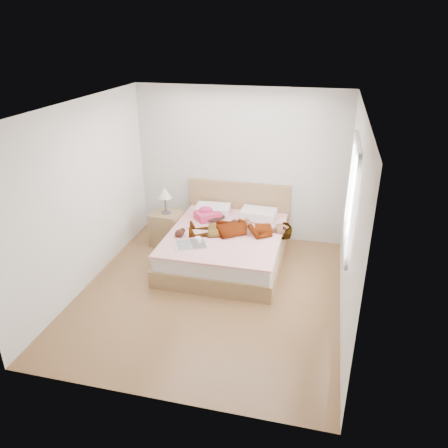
{
  "coord_description": "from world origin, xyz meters",
  "views": [
    {
      "loc": [
        1.42,
        -5.05,
        3.46
      ],
      "look_at": [
        0.0,
        0.85,
        0.7
      ],
      "focal_mm": 35.0,
      "sensor_mm": 36.0,
      "label": 1
    }
  ],
  "objects_px": {
    "woman": "(241,226)",
    "magazine": "(191,245)",
    "coffee_mug": "(198,240)",
    "plush_toy": "(180,233)",
    "towel": "(207,214)",
    "nightstand": "(167,226)",
    "phone": "(216,209)",
    "bed": "(227,243)"
  },
  "relations": [
    {
      "from": "woman",
      "to": "magazine",
      "type": "bearing_deg",
      "value": -61.04
    },
    {
      "from": "woman",
      "to": "phone",
      "type": "xyz_separation_m",
      "value": [
        -0.5,
        0.4,
        0.07
      ]
    },
    {
      "from": "woman",
      "to": "towel",
      "type": "bearing_deg",
      "value": -135.77
    },
    {
      "from": "woman",
      "to": "nightstand",
      "type": "xyz_separation_m",
      "value": [
        -1.35,
        0.29,
        -0.28
      ]
    },
    {
      "from": "coffee_mug",
      "to": "woman",
      "type": "bearing_deg",
      "value": 44.23
    },
    {
      "from": "phone",
      "to": "magazine",
      "type": "xyz_separation_m",
      "value": [
        -0.13,
        -1.0,
        -0.18
      ]
    },
    {
      "from": "nightstand",
      "to": "towel",
      "type": "bearing_deg",
      "value": 8.55
    },
    {
      "from": "bed",
      "to": "magazine",
      "type": "relative_size",
      "value": 3.72
    },
    {
      "from": "coffee_mug",
      "to": "bed",
      "type": "bearing_deg",
      "value": 60.91
    },
    {
      "from": "phone",
      "to": "magazine",
      "type": "distance_m",
      "value": 1.03
    },
    {
      "from": "phone",
      "to": "nightstand",
      "type": "bearing_deg",
      "value": 172.63
    },
    {
      "from": "woman",
      "to": "phone",
      "type": "distance_m",
      "value": 0.64
    },
    {
      "from": "phone",
      "to": "plush_toy",
      "type": "height_order",
      "value": "phone"
    },
    {
      "from": "bed",
      "to": "coffee_mug",
      "type": "height_order",
      "value": "bed"
    },
    {
      "from": "towel",
      "to": "phone",
      "type": "bearing_deg",
      "value": 3.39
    },
    {
      "from": "coffee_mug",
      "to": "plush_toy",
      "type": "bearing_deg",
      "value": 153.65
    },
    {
      "from": "bed",
      "to": "plush_toy",
      "type": "bearing_deg",
      "value": -149.71
    },
    {
      "from": "bed",
      "to": "towel",
      "type": "relative_size",
      "value": 4.17
    },
    {
      "from": "woman",
      "to": "towel",
      "type": "xyz_separation_m",
      "value": [
        -0.66,
        0.39,
        -0.03
      ]
    },
    {
      "from": "plush_toy",
      "to": "nightstand",
      "type": "xyz_separation_m",
      "value": [
        -0.47,
        0.64,
        -0.23
      ]
    },
    {
      "from": "woman",
      "to": "towel",
      "type": "relative_size",
      "value": 3.28
    },
    {
      "from": "woman",
      "to": "magazine",
      "type": "relative_size",
      "value": 2.92
    },
    {
      "from": "plush_toy",
      "to": "phone",
      "type": "bearing_deg",
      "value": 63.12
    },
    {
      "from": "bed",
      "to": "nightstand",
      "type": "distance_m",
      "value": 1.15
    },
    {
      "from": "magazine",
      "to": "nightstand",
      "type": "bearing_deg",
      "value": 129.11
    },
    {
      "from": "phone",
      "to": "nightstand",
      "type": "xyz_separation_m",
      "value": [
        -0.85,
        -0.11,
        -0.35
      ]
    },
    {
      "from": "plush_toy",
      "to": "bed",
      "type": "bearing_deg",
      "value": 30.29
    },
    {
      "from": "towel",
      "to": "plush_toy",
      "type": "distance_m",
      "value": 0.78
    },
    {
      "from": "towel",
      "to": "magazine",
      "type": "height_order",
      "value": "towel"
    },
    {
      "from": "magazine",
      "to": "nightstand",
      "type": "distance_m",
      "value": 1.16
    },
    {
      "from": "towel",
      "to": "nightstand",
      "type": "bearing_deg",
      "value": -171.45
    },
    {
      "from": "nightstand",
      "to": "phone",
      "type": "bearing_deg",
      "value": 7.61
    },
    {
      "from": "phone",
      "to": "bed",
      "type": "relative_size",
      "value": 0.05
    },
    {
      "from": "plush_toy",
      "to": "nightstand",
      "type": "bearing_deg",
      "value": 126.08
    },
    {
      "from": "magazine",
      "to": "nightstand",
      "type": "relative_size",
      "value": 0.54
    },
    {
      "from": "woman",
      "to": "bed",
      "type": "distance_m",
      "value": 0.42
    },
    {
      "from": "coffee_mug",
      "to": "nightstand",
      "type": "bearing_deg",
      "value": 134.96
    },
    {
      "from": "woman",
      "to": "bed",
      "type": "xyz_separation_m",
      "value": [
        -0.23,
        0.02,
        -0.35
      ]
    },
    {
      "from": "phone",
      "to": "nightstand",
      "type": "distance_m",
      "value": 0.93
    },
    {
      "from": "phone",
      "to": "coffee_mug",
      "type": "xyz_separation_m",
      "value": [
        -0.04,
        -0.93,
        -0.13
      ]
    },
    {
      "from": "magazine",
      "to": "coffee_mug",
      "type": "xyz_separation_m",
      "value": [
        0.09,
        0.08,
        0.04
      ]
    },
    {
      "from": "plush_toy",
      "to": "magazine",
      "type": "bearing_deg",
      "value": -44.14
    }
  ]
}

